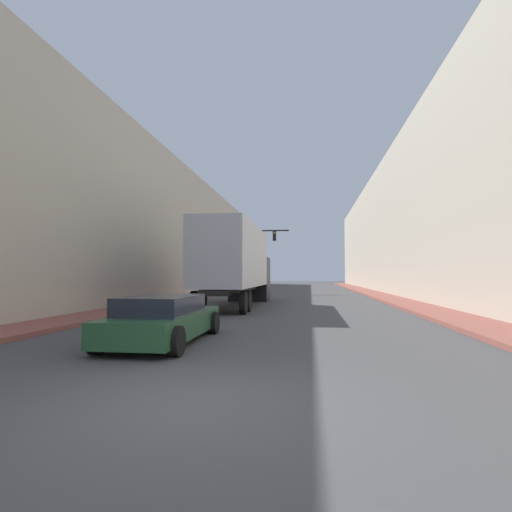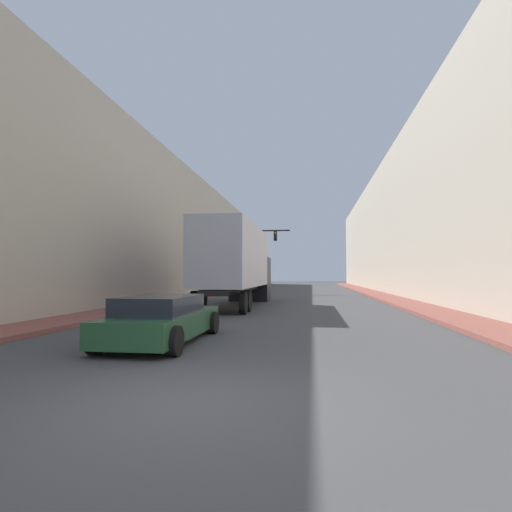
{
  "view_description": "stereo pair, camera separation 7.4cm",
  "coord_description": "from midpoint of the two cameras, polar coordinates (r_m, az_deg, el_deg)",
  "views": [
    {
      "loc": [
        1.57,
        -5.13,
        1.71
      ],
      "look_at": [
        -0.71,
        11.68,
        2.5
      ],
      "focal_mm": 28.0,
      "sensor_mm": 36.0,
      "label": 1
    },
    {
      "loc": [
        1.65,
        -5.12,
        1.71
      ],
      "look_at": [
        -0.71,
        11.68,
        2.5
      ],
      "focal_mm": 28.0,
      "sensor_mm": 36.0,
      "label": 2
    }
  ],
  "objects": [
    {
      "name": "sedan_car",
      "position": [
        10.45,
        -13.24,
        -8.81
      ],
      "size": [
        2.0,
        4.56,
        1.18
      ],
      "color": "#234C2D",
      "rests_on": "ground"
    },
    {
      "name": "building_left",
      "position": [
        37.46,
        -11.89,
        2.59
      ],
      "size": [
        6.0,
        80.0,
        10.22
      ],
      "color": "#BCB29E",
      "rests_on": "ground"
    },
    {
      "name": "ground_plane",
      "position": [
        5.64,
        -9.85,
        -20.27
      ],
      "size": [
        200.0,
        200.0,
        0.0
      ],
      "primitive_type": "plane",
      "color": "#424244"
    },
    {
      "name": "sidewalk_left",
      "position": [
        36.19,
        -5.96,
        -5.25
      ],
      "size": [
        2.01,
        80.0,
        0.15
      ],
      "color": "brown",
      "rests_on": "ground"
    },
    {
      "name": "semi_truck",
      "position": [
        21.7,
        -2.83,
        -0.97
      ],
      "size": [
        2.48,
        11.31,
        4.22
      ],
      "color": "#B2B7C1",
      "rests_on": "ground"
    },
    {
      "name": "traffic_signal_gantry",
      "position": [
        37.51,
        -1.36,
        1.38
      ],
      "size": [
        5.53,
        0.35,
        6.13
      ],
      "color": "black",
      "rests_on": "ground"
    },
    {
      "name": "building_right",
      "position": [
        36.59,
        22.52,
        4.17
      ],
      "size": [
        6.0,
        80.0,
        11.88
      ],
      "color": "#BCB29E",
      "rests_on": "ground"
    },
    {
      "name": "sidewalk_right",
      "position": [
        35.56,
        16.41,
        -5.2
      ],
      "size": [
        2.01,
        80.0,
        0.15
      ],
      "color": "brown",
      "rests_on": "ground"
    }
  ]
}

